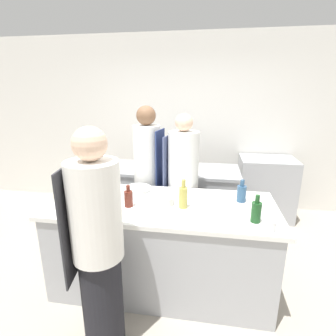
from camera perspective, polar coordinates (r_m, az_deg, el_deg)
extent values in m
plane|color=#A89E8E|center=(2.98, -1.17, -23.54)|extent=(16.00, 16.00, 0.00)
cube|color=silver|center=(4.43, 3.73, 9.66)|extent=(8.00, 0.06, 2.80)
cube|color=#A8AAAF|center=(2.73, -1.22, -16.67)|extent=(2.05, 0.88, 0.85)
cube|color=white|center=(2.51, -1.29, -8.14)|extent=(2.13, 0.92, 0.04)
cube|color=#A8AAAF|center=(3.77, 0.99, -6.88)|extent=(1.74, 0.70, 0.85)
cube|color=#A8AAAF|center=(3.62, 1.02, -0.40)|extent=(1.81, 0.73, 0.04)
cube|color=#A8AAAF|center=(4.36, 20.42, -4.05)|extent=(0.81, 0.63, 0.94)
cube|color=black|center=(4.16, 20.91, -8.25)|extent=(0.65, 0.01, 0.33)
cube|color=black|center=(3.94, 21.84, 0.29)|extent=(0.69, 0.01, 0.06)
cylinder|color=black|center=(2.27, -13.98, -26.18)|extent=(0.30, 0.30, 0.79)
cylinder|color=white|center=(1.86, -15.55, -9.00)|extent=(0.36, 0.36, 0.70)
cube|color=#2D2D33|center=(1.96, -20.64, -11.36)|extent=(0.07, 0.34, 0.81)
sphere|color=beige|center=(1.72, -16.71, 5.05)|extent=(0.22, 0.22, 0.22)
cylinder|color=black|center=(3.39, -4.30, -10.08)|extent=(0.27, 0.27, 0.81)
cylinder|color=silver|center=(3.13, -4.59, 2.62)|extent=(0.32, 0.32, 0.73)
cube|color=navy|center=(3.10, -1.70, 0.57)|extent=(0.05, 0.30, 0.84)
sphere|color=brown|center=(3.05, -4.80, 11.33)|extent=(0.23, 0.23, 0.23)
cylinder|color=black|center=(3.25, 3.15, -11.69)|extent=(0.30, 0.30, 0.78)
cylinder|color=silver|center=(2.97, 3.37, 1.09)|extent=(0.35, 0.35, 0.71)
cube|color=#4C567F|center=(3.06, 0.15, -0.43)|extent=(0.08, 0.33, 0.82)
sphere|color=beige|center=(2.89, 3.52, 9.85)|extent=(0.20, 0.20, 0.20)
cylinder|color=#19471E|center=(2.26, 18.64, -9.12)|extent=(0.08, 0.08, 0.17)
cylinder|color=#19471E|center=(2.21, 18.91, -6.39)|extent=(0.04, 0.04, 0.07)
cylinder|color=black|center=(2.38, -13.30, -6.94)|extent=(0.08, 0.08, 0.20)
cylinder|color=black|center=(2.33, -13.52, -3.78)|extent=(0.04, 0.04, 0.08)
cylinder|color=#B2A84C|center=(2.39, 3.34, -6.48)|extent=(0.08, 0.08, 0.19)
cylinder|color=#B2A84C|center=(2.34, 3.39, -3.44)|extent=(0.03, 0.03, 0.08)
cylinder|color=silver|center=(2.70, -13.26, -4.17)|extent=(0.07, 0.07, 0.19)
cylinder|color=silver|center=(2.66, -13.44, -1.51)|extent=(0.03, 0.03, 0.07)
cylinder|color=#5B2319|center=(2.45, -8.59, -6.66)|extent=(0.08, 0.08, 0.15)
cylinder|color=#5B2319|center=(2.41, -8.69, -4.40)|extent=(0.04, 0.04, 0.06)
cylinder|color=#2D5175|center=(2.62, 15.71, -5.42)|extent=(0.09, 0.09, 0.16)
cylinder|color=#2D5175|center=(2.58, 15.89, -3.16)|extent=(0.04, 0.04, 0.06)
cylinder|color=white|center=(2.72, -6.59, -4.98)|extent=(0.28, 0.28, 0.08)
cylinder|color=white|center=(2.50, -1.84, -6.89)|extent=(0.27, 0.27, 0.07)
cylinder|color=white|center=(2.18, 21.43, -11.66)|extent=(0.08, 0.08, 0.08)
cube|color=white|center=(2.72, 2.23, -5.59)|extent=(0.28, 0.19, 0.01)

